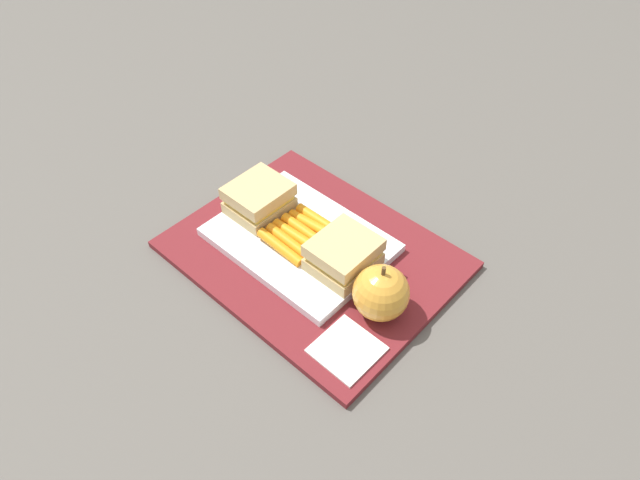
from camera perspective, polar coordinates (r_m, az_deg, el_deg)
name	(u,v)px	position (r m, az deg, el deg)	size (l,w,h in m)	color
ground_plane	(313,257)	(0.78, -0.67, -1.69)	(2.40, 2.40, 0.00)	#56514C
lunchbag_mat	(313,254)	(0.78, -0.68, -1.44)	(0.36, 0.28, 0.01)	maroon
food_tray	(300,240)	(0.78, -2.02, 0.02)	(0.23, 0.17, 0.01)	white
sandwich_half_left	(259,199)	(0.81, -6.07, 4.11)	(0.07, 0.08, 0.04)	tan
sandwich_half_right	(344,255)	(0.73, 2.35, -1.45)	(0.07, 0.08, 0.04)	tan
carrot_sticks_bundle	(300,233)	(0.77, -2.03, 0.68)	(0.08, 0.09, 0.02)	orange
apple	(381,293)	(0.69, 6.06, -5.23)	(0.07, 0.07, 0.08)	gold
paper_napkin	(347,349)	(0.68, 2.69, -10.79)	(0.07, 0.07, 0.00)	white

